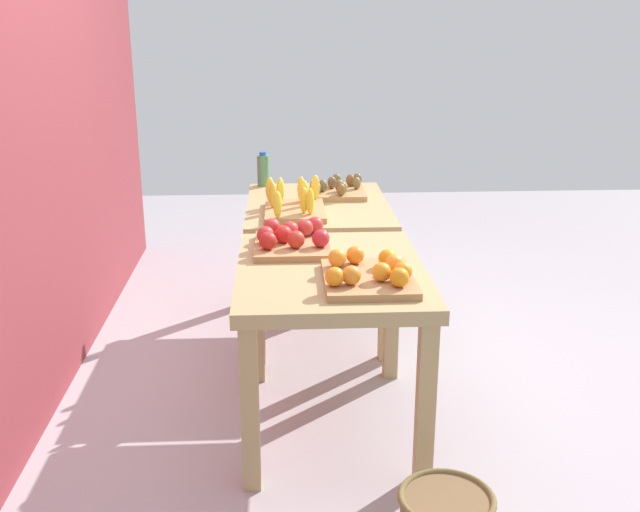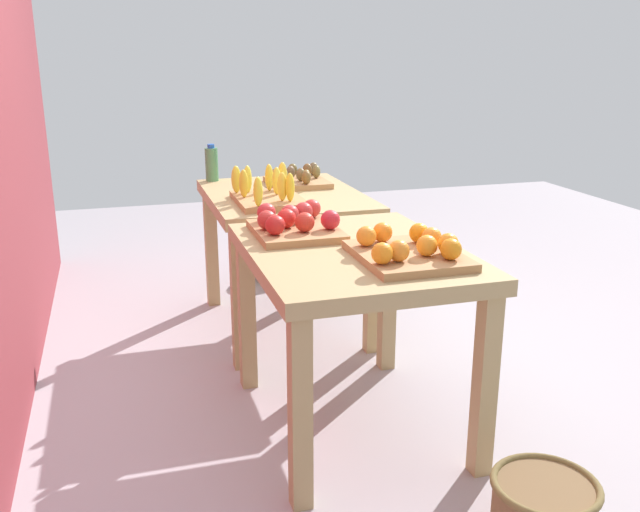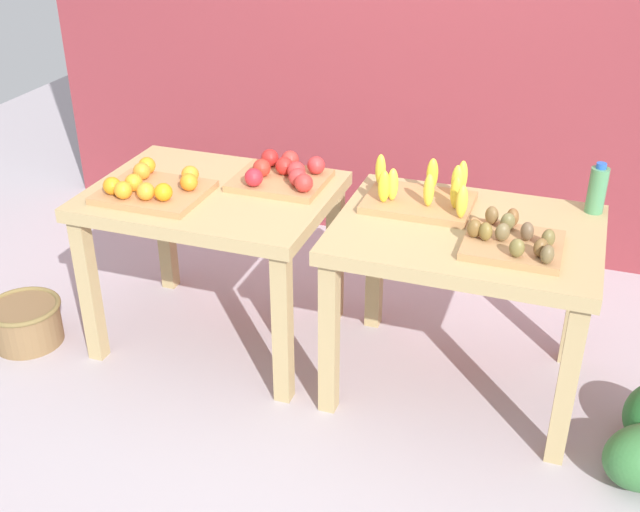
{
  "view_description": "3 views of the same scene",
  "coord_description": "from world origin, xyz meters",
  "px_view_note": "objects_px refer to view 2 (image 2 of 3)",
  "views": [
    {
      "loc": [
        -3.59,
        0.21,
        1.8
      ],
      "look_at": [
        0.05,
        0.01,
        0.61
      ],
      "focal_mm": 42.22,
      "sensor_mm": 36.0,
      "label": 1
    },
    {
      "loc": [
        -2.98,
        0.86,
        1.5
      ],
      "look_at": [
        -0.01,
        -0.03,
        0.57
      ],
      "focal_mm": 38.79,
      "sensor_mm": 36.0,
      "label": 2
    },
    {
      "loc": [
        0.93,
        -2.81,
        2.14
      ],
      "look_at": [
        -0.04,
        -0.04,
        0.55
      ],
      "focal_mm": 44.08,
      "sensor_mm": 36.0,
      "label": 3
    }
  ],
  "objects_px": {
    "apple_bin": "(294,223)",
    "banana_crate": "(267,193)",
    "water_bottle": "(212,164)",
    "wicker_basket": "(543,508)",
    "watermelon_pile": "(290,257)",
    "display_table_left": "(353,276)",
    "display_table_right": "(284,213)",
    "orange_bin": "(409,250)",
    "kiwi_bin": "(297,179)"
  },
  "relations": [
    {
      "from": "wicker_basket",
      "to": "apple_bin",
      "type": "bearing_deg",
      "value": 24.77
    },
    {
      "from": "display_table_left",
      "to": "orange_bin",
      "type": "bearing_deg",
      "value": -145.24
    },
    {
      "from": "watermelon_pile",
      "to": "wicker_basket",
      "type": "relative_size",
      "value": 1.97
    },
    {
      "from": "orange_bin",
      "to": "apple_bin",
      "type": "height_order",
      "value": "apple_bin"
    },
    {
      "from": "banana_crate",
      "to": "kiwi_bin",
      "type": "height_order",
      "value": "banana_crate"
    },
    {
      "from": "watermelon_pile",
      "to": "banana_crate",
      "type": "bearing_deg",
      "value": 160.45
    },
    {
      "from": "orange_bin",
      "to": "water_bottle",
      "type": "distance_m",
      "value": 1.85
    },
    {
      "from": "display_table_right",
      "to": "kiwi_bin",
      "type": "distance_m",
      "value": 0.27
    },
    {
      "from": "display_table_left",
      "to": "watermelon_pile",
      "type": "height_order",
      "value": "display_table_left"
    },
    {
      "from": "apple_bin",
      "to": "watermelon_pile",
      "type": "distance_m",
      "value": 1.91
    },
    {
      "from": "watermelon_pile",
      "to": "kiwi_bin",
      "type": "bearing_deg",
      "value": 169.62
    },
    {
      "from": "display_table_left",
      "to": "wicker_basket",
      "type": "distance_m",
      "value": 1.06
    },
    {
      "from": "water_bottle",
      "to": "kiwi_bin",
      "type": "bearing_deg",
      "value": -121.72
    },
    {
      "from": "display_table_left",
      "to": "wicker_basket",
      "type": "bearing_deg",
      "value": -157.37
    },
    {
      "from": "apple_bin",
      "to": "banana_crate",
      "type": "xyz_separation_m",
      "value": [
        0.63,
        -0.03,
        0.0
      ]
    },
    {
      "from": "display_table_left",
      "to": "kiwi_bin",
      "type": "relative_size",
      "value": 2.89
    },
    {
      "from": "display_table_right",
      "to": "water_bottle",
      "type": "xyz_separation_m",
      "value": [
        0.46,
        0.32,
        0.21
      ]
    },
    {
      "from": "wicker_basket",
      "to": "display_table_left",
      "type": "bearing_deg",
      "value": 22.63
    },
    {
      "from": "water_bottle",
      "to": "wicker_basket",
      "type": "bearing_deg",
      "value": -164.63
    },
    {
      "from": "water_bottle",
      "to": "wicker_basket",
      "type": "xyz_separation_m",
      "value": [
        -2.42,
        -0.67,
        -0.75
      ]
    },
    {
      "from": "display_table_left",
      "to": "wicker_basket",
      "type": "relative_size",
      "value": 3.03
    },
    {
      "from": "orange_bin",
      "to": "display_table_right",
      "type": "bearing_deg",
      "value": 6.15
    },
    {
      "from": "banana_crate",
      "to": "wicker_basket",
      "type": "relative_size",
      "value": 1.32
    },
    {
      "from": "orange_bin",
      "to": "kiwi_bin",
      "type": "height_order",
      "value": "orange_bin"
    },
    {
      "from": "banana_crate",
      "to": "display_table_left",
      "type": "bearing_deg",
      "value": -171.34
    },
    {
      "from": "display_table_left",
      "to": "watermelon_pile",
      "type": "bearing_deg",
      "value": -7.2
    },
    {
      "from": "display_table_left",
      "to": "kiwi_bin",
      "type": "xyz_separation_m",
      "value": [
        1.31,
        -0.13,
        0.15
      ]
    },
    {
      "from": "display_table_left",
      "to": "water_bottle",
      "type": "height_order",
      "value": "water_bottle"
    },
    {
      "from": "display_table_left",
      "to": "watermelon_pile",
      "type": "relative_size",
      "value": 1.54
    },
    {
      "from": "banana_crate",
      "to": "watermelon_pile",
      "type": "xyz_separation_m",
      "value": [
        1.1,
        -0.39,
        -0.68
      ]
    },
    {
      "from": "kiwi_bin",
      "to": "orange_bin",
      "type": "bearing_deg",
      "value": -179.36
    },
    {
      "from": "kiwi_bin",
      "to": "apple_bin",
      "type": "bearing_deg",
      "value": 164.38
    },
    {
      "from": "kiwi_bin",
      "to": "watermelon_pile",
      "type": "xyz_separation_m",
      "value": [
        0.7,
        -0.13,
        -0.67
      ]
    },
    {
      "from": "watermelon_pile",
      "to": "apple_bin",
      "type": "bearing_deg",
      "value": 166.46
    },
    {
      "from": "display_table_right",
      "to": "water_bottle",
      "type": "bearing_deg",
      "value": 34.36
    },
    {
      "from": "display_table_left",
      "to": "apple_bin",
      "type": "height_order",
      "value": "apple_bin"
    },
    {
      "from": "banana_crate",
      "to": "watermelon_pile",
      "type": "bearing_deg",
      "value": -19.55
    },
    {
      "from": "display_table_right",
      "to": "banana_crate",
      "type": "relative_size",
      "value": 2.3
    },
    {
      "from": "apple_bin",
      "to": "wicker_basket",
      "type": "xyz_separation_m",
      "value": [
        -1.11,
        -0.51,
        -0.7
      ]
    },
    {
      "from": "banana_crate",
      "to": "apple_bin",
      "type": "bearing_deg",
      "value": 177.65
    },
    {
      "from": "orange_bin",
      "to": "apple_bin",
      "type": "relative_size",
      "value": 1.08
    },
    {
      "from": "kiwi_bin",
      "to": "wicker_basket",
      "type": "bearing_deg",
      "value": -174.04
    },
    {
      "from": "display_table_right",
      "to": "orange_bin",
      "type": "height_order",
      "value": "orange_bin"
    },
    {
      "from": "display_table_right",
      "to": "apple_bin",
      "type": "distance_m",
      "value": 0.88
    },
    {
      "from": "kiwi_bin",
      "to": "watermelon_pile",
      "type": "relative_size",
      "value": 0.53
    },
    {
      "from": "display_table_left",
      "to": "kiwi_bin",
      "type": "height_order",
      "value": "kiwi_bin"
    },
    {
      "from": "display_table_left",
      "to": "apple_bin",
      "type": "relative_size",
      "value": 2.55
    },
    {
      "from": "kiwi_bin",
      "to": "water_bottle",
      "type": "distance_m",
      "value": 0.52
    },
    {
      "from": "banana_crate",
      "to": "water_bottle",
      "type": "relative_size",
      "value": 2.13
    },
    {
      "from": "display_table_left",
      "to": "display_table_right",
      "type": "height_order",
      "value": "same"
    }
  ]
}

